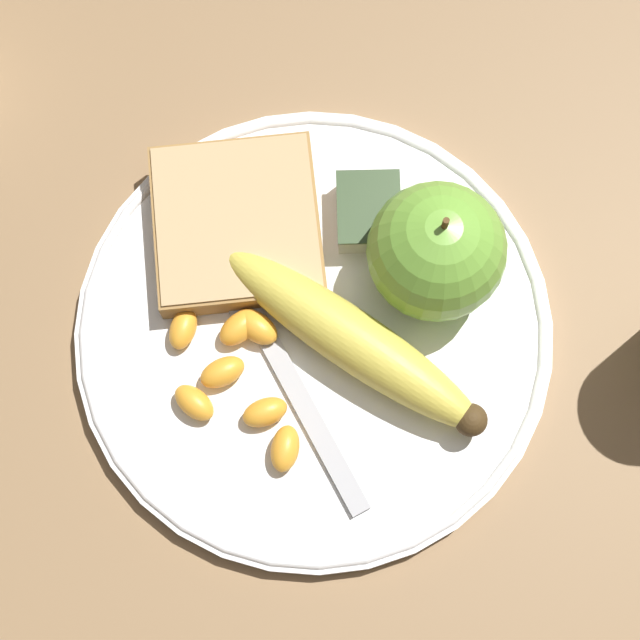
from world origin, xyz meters
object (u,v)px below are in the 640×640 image
Objects in this scene: bread_slice at (243,224)px; apple at (443,251)px; jam_packet at (374,212)px; fork at (275,339)px; banana at (361,341)px; plate at (320,331)px.

apple is at bearing -104.65° from bread_slice.
bread_slice and jam_packet have the same top height.
jam_packet reaches higher than fork.
bread_slice is at bearing 41.90° from banana.
plate is 6.09× the size of jam_packet.
bread_slice is 0.07m from fork.
banana is 0.90× the size of fork.
jam_packet is (0.08, -0.06, 0.01)m from fork.
banana reaches higher than fork.
jam_packet is at bearing -85.85° from bread_slice.
banana is 0.10m from bread_slice.
bread_slice is 0.08m from jam_packet.
apple is 1.90× the size of jam_packet.
banana is 1.46× the size of bread_slice.
apple is 0.12m from bread_slice.
jam_packet is (0.04, 0.04, -0.03)m from apple.
apple is 0.49× the size of fork.
plate is 0.08m from bread_slice.
bread_slice is at bearing 94.15° from jam_packet.
fork is at bearing -165.61° from bread_slice.
jam_packet is at bearing 45.24° from apple.
banana is at bearing 133.80° from apple.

